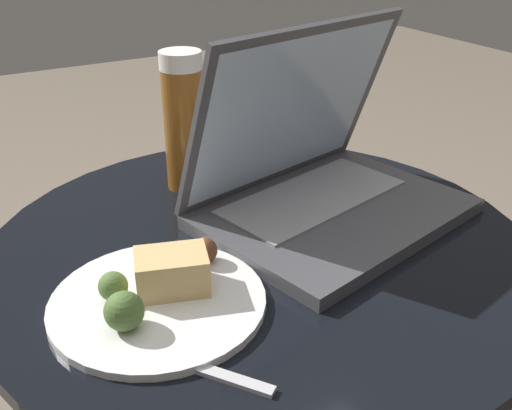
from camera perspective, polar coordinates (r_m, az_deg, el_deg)
The scene contains 6 objects.
table at distance 0.82m, azimuth 0.37°, elevation -10.99°, with size 0.68×0.68×0.49m.
napkin at distance 0.67m, azimuth -9.12°, elevation -7.89°, with size 0.20×0.14×0.00m.
laptop at distance 0.81m, azimuth 5.99°, elevation 2.64°, with size 0.39×0.32×0.25m.
beer_glass at distance 0.87m, azimuth -6.89°, elevation 7.88°, with size 0.06×0.06×0.20m.
snack_plate at distance 0.64m, azimuth -9.25°, elevation -8.26°, with size 0.23×0.23×0.05m.
fork at distance 0.58m, azimuth -9.12°, elevation -13.97°, with size 0.13×0.17×0.01m.
Camera 1 is at (-0.33, -0.56, 0.88)m, focal length 42.00 mm.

